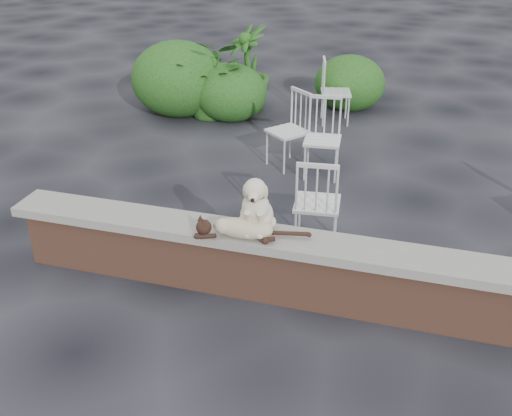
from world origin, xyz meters
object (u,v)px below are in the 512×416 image
(chair_b, at_px, (288,130))
(dog, at_px, (257,202))
(chair_a, at_px, (323,139))
(potted_plant_b, at_px, (247,69))
(chair_e, at_px, (336,91))
(potted_plant_a, at_px, (213,78))
(chair_c, at_px, (317,202))
(cat, at_px, (242,227))

(chair_b, bearing_deg, dog, -42.46)
(chair_a, xyz_separation_m, potted_plant_b, (-1.58, 2.09, 0.18))
(chair_e, xyz_separation_m, potted_plant_a, (-1.80, -0.26, 0.13))
(dog, bearing_deg, potted_plant_b, 99.42)
(chair_b, bearing_deg, potted_plant_b, 159.57)
(chair_e, xyz_separation_m, chair_c, (0.42, -3.51, 0.00))
(cat, distance_m, chair_e, 4.51)
(chair_a, bearing_deg, dog, -97.70)
(chair_e, relative_size, potted_plant_a, 0.79)
(dog, relative_size, chair_c, 0.55)
(potted_plant_b, bearing_deg, chair_e, -7.14)
(chair_c, bearing_deg, chair_e, -89.46)
(dog, distance_m, chair_c, 0.99)
(chair_e, distance_m, potted_plant_b, 1.43)
(dog, relative_size, chair_b, 0.55)
(chair_a, bearing_deg, cat, -99.34)
(cat, xyz_separation_m, chair_e, (0.00, 4.51, -0.20))
(chair_b, relative_size, potted_plant_a, 0.79)
(cat, height_order, potted_plant_a, potted_plant_a)
(cat, distance_m, potted_plant_b, 4.89)
(chair_e, distance_m, potted_plant_a, 1.83)
(chair_e, distance_m, chair_a, 1.92)
(cat, bearing_deg, chair_c, 58.18)
(cat, distance_m, chair_c, 1.10)
(chair_c, bearing_deg, potted_plant_b, -69.90)
(cat, distance_m, potted_plant_a, 4.61)
(chair_e, bearing_deg, potted_plant_a, 84.56)
(chair_a, xyz_separation_m, chair_c, (0.26, -1.60, 0.00))
(dog, distance_m, potted_plant_a, 4.51)
(potted_plant_b, bearing_deg, potted_plant_a, -131.74)
(chair_a, relative_size, potted_plant_b, 0.72)
(cat, relative_size, chair_c, 1.17)
(cat, xyz_separation_m, chair_b, (-0.29, 2.76, -0.20))
(chair_a, bearing_deg, chair_b, 154.43)
(chair_a, bearing_deg, potted_plant_a, 134.47)
(dog, relative_size, chair_e, 0.55)
(chair_b, distance_m, potted_plant_a, 2.12)
(dog, height_order, chair_e, dog)
(dog, xyz_separation_m, chair_b, (-0.37, 2.61, -0.37))
(chair_c, xyz_separation_m, potted_plant_a, (-2.23, 3.25, 0.13))
(chair_c, relative_size, potted_plant_b, 0.72)
(cat, xyz_separation_m, chair_c, (0.42, 1.00, -0.20))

